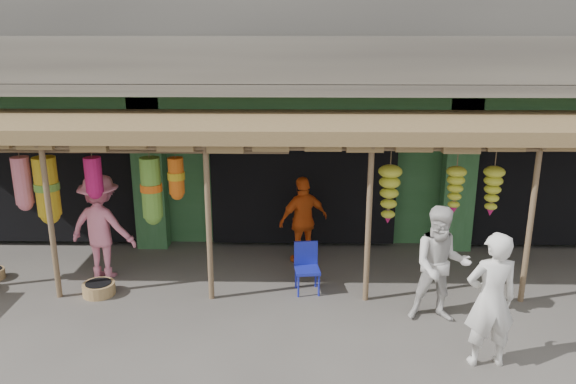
{
  "coord_description": "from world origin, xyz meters",
  "views": [
    {
      "loc": [
        -0.09,
        -8.46,
        4.23
      ],
      "look_at": [
        -0.28,
        1.0,
        1.46
      ],
      "focal_mm": 35.0,
      "sensor_mm": 36.0,
      "label": 1
    }
  ],
  "objects_px": {
    "person_right": "(441,265)",
    "person_shopper": "(101,227)",
    "person_front": "(491,300)",
    "blue_chair": "(307,264)",
    "person_vendor": "(303,220)"
  },
  "relations": [
    {
      "from": "person_right",
      "to": "person_shopper",
      "type": "relative_size",
      "value": 0.96
    },
    {
      "from": "person_right",
      "to": "person_front",
      "type": "bearing_deg",
      "value": -68.52
    },
    {
      "from": "person_front",
      "to": "person_right",
      "type": "bearing_deg",
      "value": -77.63
    },
    {
      "from": "blue_chair",
      "to": "person_right",
      "type": "bearing_deg",
      "value": -33.42
    },
    {
      "from": "person_vendor",
      "to": "blue_chair",
      "type": "bearing_deg",
      "value": 64.82
    },
    {
      "from": "blue_chair",
      "to": "person_vendor",
      "type": "distance_m",
      "value": 1.24
    },
    {
      "from": "person_shopper",
      "to": "person_front",
      "type": "bearing_deg",
      "value": 168.89
    },
    {
      "from": "person_right",
      "to": "person_vendor",
      "type": "xyz_separation_m",
      "value": [
        -2.0,
        2.14,
        -0.06
      ]
    },
    {
      "from": "person_front",
      "to": "person_vendor",
      "type": "xyz_separation_m",
      "value": [
        -2.36,
        3.28,
        -0.09
      ]
    },
    {
      "from": "blue_chair",
      "to": "person_vendor",
      "type": "xyz_separation_m",
      "value": [
        -0.05,
        1.18,
        0.36
      ]
    },
    {
      "from": "blue_chair",
      "to": "person_vendor",
      "type": "relative_size",
      "value": 0.5
    },
    {
      "from": "person_front",
      "to": "person_shopper",
      "type": "relative_size",
      "value": 0.98
    },
    {
      "from": "person_front",
      "to": "person_vendor",
      "type": "bearing_deg",
      "value": -59.23
    },
    {
      "from": "person_right",
      "to": "person_shopper",
      "type": "bearing_deg",
      "value": 169.65
    },
    {
      "from": "blue_chair",
      "to": "person_shopper",
      "type": "height_order",
      "value": "person_shopper"
    }
  ]
}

